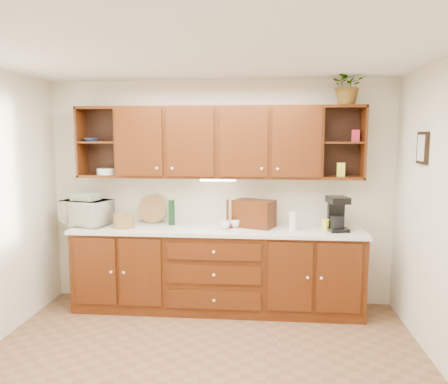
% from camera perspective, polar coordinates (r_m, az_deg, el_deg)
% --- Properties ---
extents(floor, '(4.00, 4.00, 0.00)m').
position_cam_1_polar(floor, '(3.88, -3.36, -23.00)').
color(floor, brown).
rests_on(floor, ground).
extents(ceiling, '(4.00, 4.00, 0.00)m').
position_cam_1_polar(ceiling, '(3.42, -3.70, 18.15)').
color(ceiling, white).
rests_on(ceiling, back_wall).
extents(back_wall, '(4.00, 0.00, 4.00)m').
position_cam_1_polar(back_wall, '(5.13, -0.57, -0.09)').
color(back_wall, beige).
rests_on(back_wall, floor).
extents(base_cabinets, '(3.20, 0.60, 0.90)m').
position_cam_1_polar(base_cabinets, '(5.02, -0.90, -10.19)').
color(base_cabinets, '#3A1806').
rests_on(base_cabinets, floor).
extents(countertop, '(3.24, 0.64, 0.04)m').
position_cam_1_polar(countertop, '(4.89, -0.93, -4.96)').
color(countertop, white).
rests_on(countertop, base_cabinets).
extents(upper_cabinets, '(3.20, 0.33, 0.80)m').
position_cam_1_polar(upper_cabinets, '(4.93, -0.65, 6.52)').
color(upper_cabinets, '#3A1806').
rests_on(upper_cabinets, back_wall).
extents(undercabinet_light, '(0.40, 0.05, 0.02)m').
position_cam_1_polar(undercabinet_light, '(4.90, -0.82, 1.57)').
color(undercabinet_light, white).
rests_on(undercabinet_light, upper_cabinets).
extents(framed_picture, '(0.03, 0.24, 0.30)m').
position_cam_1_polar(framed_picture, '(4.46, 24.51, 5.26)').
color(framed_picture, black).
rests_on(framed_picture, right_wall).
extents(wicker_basket, '(0.30, 0.30, 0.15)m').
position_cam_1_polar(wicker_basket, '(5.02, -12.92, -3.75)').
color(wicker_basket, '#9A6B40').
rests_on(wicker_basket, countertop).
extents(microwave, '(0.60, 0.48, 0.29)m').
position_cam_1_polar(microwave, '(5.28, -17.55, -2.57)').
color(microwave, white).
rests_on(microwave, countertop).
extents(towel_stack, '(0.33, 0.27, 0.08)m').
position_cam_1_polar(towel_stack, '(5.25, -17.62, -0.54)').
color(towel_stack, '#BCC15A').
rests_on(towel_stack, microwave).
extents(wine_bottle, '(0.08, 0.08, 0.29)m').
position_cam_1_polar(wine_bottle, '(5.07, -6.86, -2.68)').
color(wine_bottle, black).
rests_on(wine_bottle, countertop).
extents(woven_tray, '(0.34, 0.10, 0.33)m').
position_cam_1_polar(woven_tray, '(5.25, -9.35, -3.91)').
color(woven_tray, '#9A6B40').
rests_on(woven_tray, countertop).
extents(bread_box, '(0.51, 0.42, 0.31)m').
position_cam_1_polar(bread_box, '(4.94, 3.96, -2.82)').
color(bread_box, '#3A1806').
rests_on(bread_box, countertop).
extents(mug_tree, '(0.28, 0.28, 0.32)m').
position_cam_1_polar(mug_tree, '(4.91, 0.46, -4.09)').
color(mug_tree, '#3A1806').
rests_on(mug_tree, countertop).
extents(canister_red, '(0.13, 0.13, 0.13)m').
position_cam_1_polar(canister_red, '(4.95, 4.14, -3.83)').
color(canister_red, '#AD1928').
rests_on(canister_red, countertop).
extents(canister_white, '(0.11, 0.11, 0.20)m').
position_cam_1_polar(canister_white, '(4.81, 9.01, -3.79)').
color(canister_white, white).
rests_on(canister_white, countertop).
extents(canister_yellow, '(0.10, 0.10, 0.12)m').
position_cam_1_polar(canister_yellow, '(4.92, 13.12, -4.15)').
color(canister_yellow, yellow).
rests_on(canister_yellow, countertop).
extents(coffee_maker, '(0.24, 0.29, 0.37)m').
position_cam_1_polar(coffee_maker, '(4.89, 14.55, -2.81)').
color(coffee_maker, black).
rests_on(coffee_maker, countertop).
extents(bowl_stack, '(0.20, 0.20, 0.04)m').
position_cam_1_polar(bowl_stack, '(5.28, -16.98, 6.56)').
color(bowl_stack, '#274290').
rests_on(bowl_stack, upper_cabinets).
extents(plate_stack, '(0.26, 0.26, 0.07)m').
position_cam_1_polar(plate_stack, '(5.23, -15.08, 2.61)').
color(plate_stack, white).
rests_on(plate_stack, upper_cabinets).
extents(pantry_box_yellow, '(0.09, 0.07, 0.15)m').
position_cam_1_polar(pantry_box_yellow, '(4.98, 15.01, 2.85)').
color(pantry_box_yellow, yellow).
rests_on(pantry_box_yellow, upper_cabinets).
extents(pantry_box_red, '(0.11, 0.10, 0.13)m').
position_cam_1_polar(pantry_box_red, '(5.00, 16.88, 7.04)').
color(pantry_box_red, '#AD1928').
rests_on(pantry_box_red, upper_cabinets).
extents(potted_plant, '(0.45, 0.41, 0.43)m').
position_cam_1_polar(potted_plant, '(4.97, 15.94, 13.31)').
color(potted_plant, '#999999').
rests_on(potted_plant, upper_cabinets).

